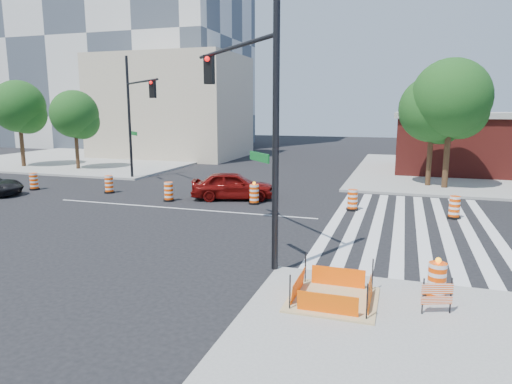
% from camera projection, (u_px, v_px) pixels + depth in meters
% --- Properties ---
extents(ground, '(120.00, 120.00, 0.00)m').
position_uv_depth(ground, '(179.00, 208.00, 22.71)').
color(ground, black).
rests_on(ground, ground).
extents(sidewalk_ne, '(22.00, 22.00, 0.15)m').
position_uv_depth(sidewalk_ne, '(507.00, 174.00, 34.09)').
color(sidewalk_ne, gray).
rests_on(sidewalk_ne, ground).
extents(sidewalk_nw, '(22.00, 22.00, 0.15)m').
position_uv_depth(sidewalk_nw, '(100.00, 158.00, 44.98)').
color(sidewalk_nw, gray).
rests_on(sidewalk_nw, ground).
extents(crosswalk_east, '(6.75, 13.50, 0.01)m').
position_uv_depth(crosswalk_east, '(410.00, 226.00, 19.39)').
color(crosswalk_east, silver).
rests_on(crosswalk_east, ground).
extents(lane_centerline, '(14.00, 0.12, 0.01)m').
position_uv_depth(lane_centerline, '(179.00, 208.00, 22.71)').
color(lane_centerline, silver).
rests_on(lane_centerline, ground).
extents(excavation_pit, '(2.20, 2.20, 0.90)m').
position_uv_depth(excavation_pit, '(333.00, 298.00, 11.52)').
color(excavation_pit, tan).
rests_on(excavation_pit, ground).
extents(brick_storefront, '(16.50, 8.50, 4.60)m').
position_uv_depth(brick_storefront, '(510.00, 144.00, 33.68)').
color(brick_storefront, maroon).
rests_on(brick_storefront, ground).
extents(beige_midrise, '(14.00, 10.00, 10.00)m').
position_uv_depth(beige_midrise, '(172.00, 107.00, 46.00)').
color(beige_midrise, '#BBAA8E').
rests_on(beige_midrise, ground).
extents(red_coupe, '(4.82, 3.09, 1.53)m').
position_uv_depth(red_coupe, '(233.00, 185.00, 24.87)').
color(red_coupe, '#630A08').
rests_on(red_coupe, ground).
extents(signal_pole_se, '(4.64, 4.94, 8.77)m').
position_uv_depth(signal_pole_se, '(249.00, 94.00, 14.49)').
color(signal_pole_se, black).
rests_on(signal_pole_se, ground).
extents(signal_pole_nw, '(4.77, 4.21, 8.23)m').
position_uv_depth(signal_pole_nw, '(136.00, 106.00, 29.76)').
color(signal_pole_nw, black).
rests_on(signal_pole_nw, ground).
extents(pit_drum, '(0.56, 0.56, 1.11)m').
position_uv_depth(pit_drum, '(437.00, 282.00, 11.52)').
color(pit_drum, black).
rests_on(pit_drum, ground).
extents(barricade, '(0.71, 0.30, 0.88)m').
position_uv_depth(barricade, '(437.00, 294.00, 10.71)').
color(barricade, '#FE4905').
rests_on(barricade, ground).
extents(tree_north_a, '(4.21, 4.21, 7.15)m').
position_uv_depth(tree_north_a, '(20.00, 109.00, 37.16)').
color(tree_north_a, '#382314').
rests_on(tree_north_a, ground).
extents(tree_north_b, '(3.71, 3.71, 6.31)m').
position_uv_depth(tree_north_b, '(75.00, 117.00, 35.75)').
color(tree_north_b, '#382314').
rests_on(tree_north_b, ground).
extents(tree_north_c, '(4.05, 4.05, 6.89)m').
position_uv_depth(tree_north_c, '(433.00, 113.00, 27.87)').
color(tree_north_c, '#382314').
rests_on(tree_north_c, ground).
extents(tree_north_d, '(4.61, 4.61, 7.83)m').
position_uv_depth(tree_north_d, '(452.00, 102.00, 26.94)').
color(tree_north_d, '#382314').
rests_on(tree_north_d, ground).
extents(median_drum_0, '(0.60, 0.60, 1.02)m').
position_uv_depth(median_drum_0, '(34.00, 182.00, 27.80)').
color(median_drum_0, black).
rests_on(median_drum_0, ground).
extents(median_drum_1, '(0.60, 0.60, 1.02)m').
position_uv_depth(median_drum_1, '(109.00, 185.00, 26.77)').
color(median_drum_1, black).
rests_on(median_drum_1, ground).
extents(median_drum_2, '(0.60, 0.60, 1.02)m').
position_uv_depth(median_drum_2, '(169.00, 192.00, 24.44)').
color(median_drum_2, black).
rests_on(median_drum_2, ground).
extents(median_drum_3, '(0.60, 0.60, 1.18)m').
position_uv_depth(median_drum_3, '(254.00, 195.00, 23.69)').
color(median_drum_3, black).
rests_on(median_drum_3, ground).
extents(median_drum_4, '(0.60, 0.60, 1.02)m').
position_uv_depth(median_drum_4, '(352.00, 201.00, 22.25)').
color(median_drum_4, black).
rests_on(median_drum_4, ground).
extents(median_drum_5, '(0.60, 0.60, 1.02)m').
position_uv_depth(median_drum_5, '(454.00, 208.00, 20.59)').
color(median_drum_5, black).
rests_on(median_drum_5, ground).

